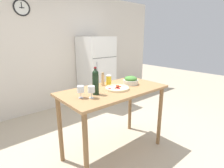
{
  "coord_description": "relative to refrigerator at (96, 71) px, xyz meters",
  "views": [
    {
      "loc": [
        -1.47,
        -1.67,
        1.63
      ],
      "look_at": [
        0.0,
        0.04,
        1.02
      ],
      "focal_mm": 28.0,
      "sensor_mm": 36.0,
      "label": 1
    }
  ],
  "objects": [
    {
      "name": "wall_back",
      "position": [
        -0.98,
        0.41,
        0.49
      ],
      "size": [
        6.4,
        0.08,
        2.6
      ],
      "color": "silver",
      "rests_on": "ground_plane"
    },
    {
      "name": "pepper_mill",
      "position": [
        -0.99,
        -1.55,
        0.24
      ],
      "size": [
        0.04,
        0.04,
        0.2
      ],
      "color": "tan",
      "rests_on": "prep_counter"
    },
    {
      "name": "wine_bottle",
      "position": [
        -1.29,
        -1.8,
        0.3
      ],
      "size": [
        0.08,
        0.08,
        0.33
      ],
      "color": "black",
      "rests_on": "prep_counter"
    },
    {
      "name": "wine_glass_near",
      "position": [
        -1.41,
        -1.88,
        0.24
      ],
      "size": [
        0.08,
        0.08,
        0.14
      ],
      "color": "silver",
      "rests_on": "prep_counter"
    },
    {
      "name": "salad_bowl",
      "position": [
        -0.65,
        -1.76,
        0.2
      ],
      "size": [
        0.22,
        0.22,
        0.12
      ],
      "color": "silver",
      "rests_on": "prep_counter"
    },
    {
      "name": "ground_plane",
      "position": [
        -0.98,
        -1.77,
        -0.82
      ],
      "size": [
        14.0,
        14.0,
        0.0
      ],
      "primitive_type": "plane",
      "color": "#BCAD93"
    },
    {
      "name": "homemade_pizza",
      "position": [
        -0.96,
        -1.81,
        0.16
      ],
      "size": [
        0.32,
        0.32,
        0.03
      ],
      "color": "beige",
      "rests_on": "prep_counter"
    },
    {
      "name": "prep_counter",
      "position": [
        -0.98,
        -1.77,
        0.0
      ],
      "size": [
        1.43,
        0.74,
        0.96
      ],
      "color": "#A87A4C",
      "rests_on": "ground_plane"
    },
    {
      "name": "salt_canister",
      "position": [
        -0.9,
        -1.57,
        0.21
      ],
      "size": [
        0.07,
        0.07,
        0.14
      ],
      "color": "yellow",
      "rests_on": "prep_counter"
    },
    {
      "name": "refrigerator",
      "position": [
        0.0,
        0.0,
        0.0
      ],
      "size": [
        0.69,
        0.74,
        1.64
      ],
      "color": "white",
      "rests_on": "ground_plane"
    },
    {
      "name": "wine_glass_far",
      "position": [
        -1.5,
        -1.79,
        0.24
      ],
      "size": [
        0.08,
        0.08,
        0.14
      ],
      "color": "silver",
      "rests_on": "prep_counter"
    }
  ]
}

